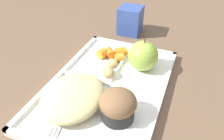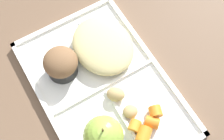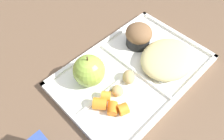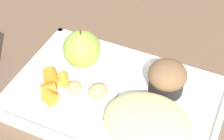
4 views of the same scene
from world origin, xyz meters
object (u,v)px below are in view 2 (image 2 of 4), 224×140
Objects in this scene: green_apple at (103,136)px; bran_muffin at (61,64)px; lunch_tray at (104,89)px; plastic_fork at (101,40)px.

green_apple reaches higher than bran_muffin.
lunch_tray is at bearing -145.22° from bran_muffin.
green_apple is 0.56× the size of plastic_fork.
bran_muffin reaches higher than lunch_tray.
bran_muffin is (0.17, -0.00, -0.01)m from green_apple.
bran_muffin is 0.47× the size of plastic_fork.
green_apple is 0.23m from plastic_fork.
bran_muffin is (0.08, 0.05, 0.04)m from lunch_tray.
green_apple is at bearing 150.03° from lunch_tray.
green_apple is at bearing 151.63° from plastic_fork.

